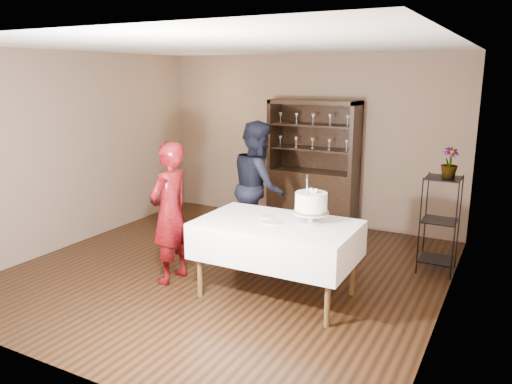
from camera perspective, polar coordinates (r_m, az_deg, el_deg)
floor at (r=6.32m, az=-3.08°, el=-8.89°), size 5.00×5.00×0.00m
ceiling at (r=5.86m, az=-3.42°, el=16.35°), size 5.00×5.00×0.00m
back_wall at (r=8.16m, az=5.97°, el=5.96°), size 5.00×0.02×2.70m
wall_left at (r=7.54m, az=-19.76°, el=4.64°), size 0.02×5.00×2.70m
wall_right at (r=5.13m, az=21.37°, el=0.70°), size 0.02×5.00×2.70m
china_hutch at (r=7.97m, az=6.51°, el=0.77°), size 1.40×0.48×2.00m
plant_etagere at (r=6.48m, az=20.27°, el=-3.08°), size 0.42×0.42×1.20m
cake_table at (r=5.41m, az=2.39°, el=-5.48°), size 1.70×1.05×0.85m
woman at (r=5.85m, az=-9.82°, el=-2.36°), size 0.42×0.62×1.65m
man at (r=6.81m, az=0.29°, el=0.66°), size 1.04×1.10×1.79m
cake at (r=5.29m, az=6.31°, el=-1.36°), size 0.38×0.38×0.52m
plate_near at (r=5.31m, az=1.90°, el=-3.50°), size 0.28×0.28×0.01m
plate_far at (r=5.52m, az=1.22°, el=-2.83°), size 0.17×0.17×0.01m
potted_plant at (r=6.35m, az=21.26°, el=3.16°), size 0.28×0.28×0.36m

